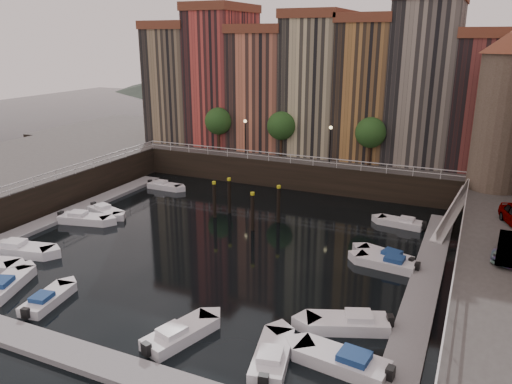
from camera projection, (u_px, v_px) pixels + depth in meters
The scene contains 27 objects.
ground at pixel (221, 241), 41.13m from camera, with size 200.00×200.00×0.00m, color black.
quay_far at pixel (318, 157), 63.30m from camera, with size 80.00×20.00×3.00m, color black.
dock_left at pixel (63, 215), 46.60m from camera, with size 2.00×28.00×0.35m, color gray.
dock_right at pixel (425, 282), 33.82m from camera, with size 2.00×28.00×0.35m, color gray.
dock_near at pixel (69, 353), 26.30m from camera, with size 30.00×2.00×0.35m, color gray.
mountains at pixel (420, 69), 133.76m from camera, with size 145.00×100.00×18.00m.
far_terrace at pixel (342, 84), 57.01m from camera, with size 48.70×10.30×17.50m.
corner_tower at pixel (504, 109), 42.83m from camera, with size 5.20×5.20×13.80m.
promenade_trees at pixel (287, 126), 55.53m from camera, with size 21.20×3.20×5.20m.
street_lamps at pixel (286, 134), 54.73m from camera, with size 10.36×0.36×4.18m.
railings at pixel (246, 182), 44.26m from camera, with size 36.08×34.04×0.52m.
gangway at pixel (453, 211), 42.52m from camera, with size 2.78×8.32×3.73m.
mooring_pilings at pixel (243, 203), 45.30m from camera, with size 6.25×3.55×3.78m.
boat_left_1 at pixel (21, 249), 38.56m from camera, with size 5.20×2.81×1.16m.
boat_left_2 at pixel (84, 219), 45.14m from camera, with size 4.93×2.71×1.10m.
boat_left_3 at pixel (105, 211), 47.19m from camera, with size 4.37×2.59×0.98m.
boat_left_4 at pixel (164, 186), 55.28m from camera, with size 4.09×1.50×0.94m.
boat_right_0 at pixel (344, 362), 25.23m from camera, with size 5.16×2.45×1.16m.
boat_right_1 at pixel (349, 323), 28.63m from camera, with size 5.01×3.36×1.13m.
boat_right_2 at pixel (388, 263), 36.35m from camera, with size 4.58×2.06×1.03m.
boat_right_3 at pixel (386, 256), 37.46m from camera, with size 4.42×2.73×0.99m.
boat_right_4 at pixel (402, 223), 44.30m from camera, with size 4.19×1.95×0.94m.
boat_near_0 at pixel (6, 285), 33.08m from camera, with size 3.14×4.89×1.10m.
boat_near_1 at pixel (47, 300), 31.32m from camera, with size 2.13×4.28×0.96m.
boat_near_2 at pixel (179, 334), 27.59m from camera, with size 2.94×4.82×1.08m.
boat_near_3 at pixel (272, 357), 25.65m from camera, with size 2.60×4.83×1.08m.
car_b at pixel (511, 248), 30.54m from camera, with size 1.50×4.31×1.42m, color gray.
Camera 1 is at (18.33, -33.49, 16.09)m, focal length 35.00 mm.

